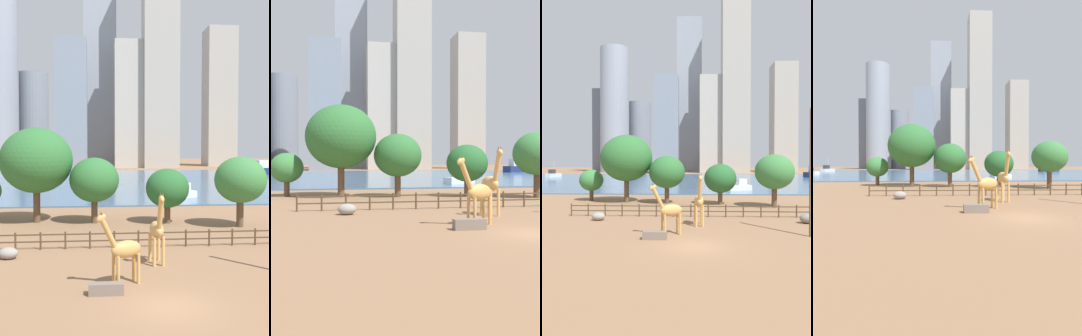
% 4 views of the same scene
% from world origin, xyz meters
% --- Properties ---
extents(ground_plane, '(400.00, 400.00, 0.00)m').
position_xyz_m(ground_plane, '(0.00, 80.00, 0.00)').
color(ground_plane, '#8C6647').
extents(harbor_water, '(180.00, 86.00, 0.20)m').
position_xyz_m(harbor_water, '(0.00, 77.00, 0.10)').
color(harbor_water, '#476B8C').
rests_on(harbor_water, ground).
extents(giraffe_tall, '(0.96, 2.91, 4.79)m').
position_xyz_m(giraffe_tall, '(0.46, 7.43, 2.22)').
color(giraffe_tall, tan).
rests_on(giraffe_tall, ground).
extents(giraffe_companion, '(2.74, 1.72, 4.16)m').
position_xyz_m(giraffe_companion, '(-1.97, 3.47, 1.97)').
color(giraffe_companion, tan).
rests_on(giraffe_companion, ground).
extents(boulder_near_fence, '(1.32, 1.05, 0.79)m').
position_xyz_m(boulder_near_fence, '(-9.39, 9.56, 0.39)').
color(boulder_near_fence, gray).
rests_on(boulder_near_fence, ground).
extents(feeding_trough, '(1.80, 0.60, 0.60)m').
position_xyz_m(feeding_trough, '(-2.97, 1.99, 0.30)').
color(feeding_trough, '#72665B').
rests_on(feeding_trough, ground).
extents(enclosure_fence, '(26.12, 0.14, 1.30)m').
position_xyz_m(enclosure_fence, '(-0.14, 12.00, 0.75)').
color(enclosure_fence, '#4C3826').
rests_on(enclosure_fence, ground).
extents(tree_left_large, '(4.96, 4.96, 6.57)m').
position_xyz_m(tree_left_large, '(-3.62, 22.83, 4.31)').
color(tree_left_large, brown).
rests_on(tree_left_large, ground).
extents(tree_center_broad, '(4.34, 4.34, 5.47)m').
position_xyz_m(tree_center_broad, '(3.65, 22.10, 3.49)').
color(tree_center_broad, brown).
rests_on(tree_center_broad, ground).
extents(tree_right_tall, '(4.90, 4.90, 6.70)m').
position_xyz_m(tree_right_tall, '(10.21, 19.49, 4.47)').
color(tree_right_tall, brown).
rests_on(tree_right_tall, ground).
extents(tree_left_small, '(3.49, 3.49, 4.59)m').
position_xyz_m(tree_left_small, '(-15.03, 25.52, 2.99)').
color(tree_left_small, brown).
rests_on(tree_left_small, ground).
extents(tree_right_small, '(7.30, 7.30, 9.56)m').
position_xyz_m(tree_right_small, '(-9.41, 23.73, 6.25)').
color(tree_right_small, brown).
rests_on(tree_right_small, ground).
extents(boat_ferry, '(9.51, 5.97, 3.94)m').
position_xyz_m(boat_ferry, '(43.71, 95.22, 1.54)').
color(boat_ferry, navy).
rests_on(boat_ferry, harbor_water).
extents(boat_sailboat, '(3.92, 6.54, 5.55)m').
position_xyz_m(boat_sailboat, '(-49.86, 92.96, 1.13)').
color(boat_sailboat, silver).
rests_on(boat_sailboat, harbor_water).
extents(boat_tug, '(5.28, 3.95, 2.21)m').
position_xyz_m(boat_tug, '(9.01, 41.41, 0.95)').
color(boat_tug, silver).
rests_on(boat_tug, harbor_water).
extents(skyline_tower_needle, '(13.43, 11.88, 93.79)m').
position_xyz_m(skyline_tower_needle, '(21.57, 143.59, 46.90)').
color(skyline_tower_needle, '#ADA89E').
rests_on(skyline_tower_needle, ground).
extents(skyline_block_central, '(12.31, 12.27, 57.91)m').
position_xyz_m(skyline_block_central, '(49.15, 156.96, 28.95)').
color(skyline_block_central, '#ADA89E').
rests_on(skyline_block_central, ground).
extents(skyline_tower_glass, '(11.19, 12.66, 46.42)m').
position_xyz_m(skyline_tower_glass, '(-12.08, 135.35, 23.21)').
color(skyline_tower_glass, gray).
rests_on(skyline_tower_glass, ground).
extents(skyline_block_left, '(17.09, 8.59, 48.84)m').
position_xyz_m(skyline_block_left, '(12.39, 144.66, 24.42)').
color(skyline_block_left, '#B7B2A8').
rests_on(skyline_block_left, ground).
extents(skyline_block_right, '(13.66, 9.30, 85.11)m').
position_xyz_m(skyline_block_right, '(-1.50, 162.78, 42.56)').
color(skyline_block_right, '#939EAD').
rests_on(skyline_block_right, ground).
extents(skyline_tower_short, '(12.11, 10.23, 47.74)m').
position_xyz_m(skyline_tower_short, '(-51.30, 168.84, 23.87)').
color(skyline_tower_short, slate).
rests_on(skyline_tower_short, ground).
extents(skyline_block_wide, '(15.67, 15.67, 67.20)m').
position_xyz_m(skyline_block_wide, '(-42.23, 155.56, 33.60)').
color(skyline_block_wide, '#939EAD').
rests_on(skyline_block_wide, ground).
extents(skyline_tower_far, '(13.97, 13.97, 40.28)m').
position_xyz_m(skyline_tower_far, '(-30.97, 169.76, 20.14)').
color(skyline_tower_far, gray).
rests_on(skyline_tower_far, ground).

